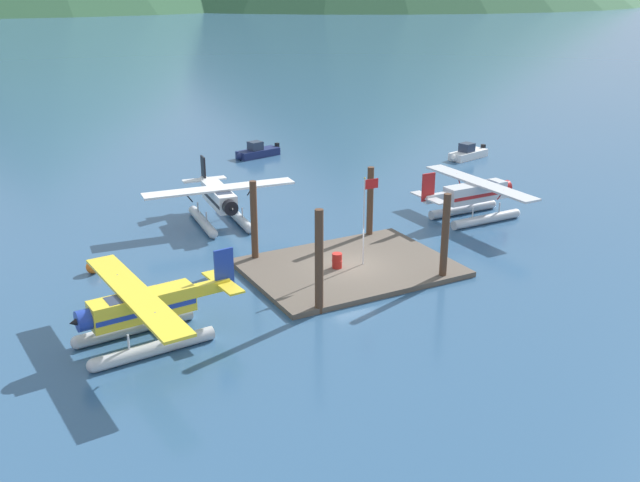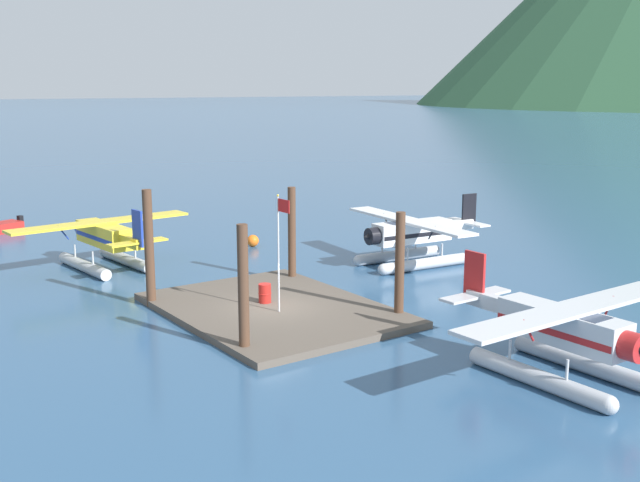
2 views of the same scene
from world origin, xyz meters
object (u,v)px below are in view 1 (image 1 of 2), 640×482
(seaplane_yellow_port_aft, at_px, (143,313))
(boat_white_open_east, at_px, (467,153))
(flagpole, at_px, (366,210))
(fuel_drum, at_px, (337,261))
(seaplane_silver_stbd_fwd, at_px, (475,197))
(seaplane_white_bow_left, at_px, (220,202))
(mooring_buoy, at_px, (93,267))
(boat_navy_open_north, at_px, (257,152))

(seaplane_yellow_port_aft, xyz_separation_m, boat_white_open_east, (36.74, 21.55, -1.09))
(flagpole, relative_size, fuel_drum, 5.96)
(seaplane_yellow_port_aft, height_order, seaplane_silver_stbd_fwd, same)
(flagpole, bearing_deg, fuel_drum, 172.22)
(flagpole, height_order, fuel_drum, flagpole)
(seaplane_white_bow_left, distance_m, seaplane_silver_stbd_fwd, 17.85)
(seaplane_silver_stbd_fwd, xyz_separation_m, boat_white_open_east, (11.19, 14.36, -1.09))
(seaplane_white_bow_left, bearing_deg, seaplane_silver_stbd_fwd, -24.84)
(seaplane_white_bow_left, distance_m, boat_white_open_east, 28.26)
(flagpole, xyz_separation_m, mooring_buoy, (-14.18, 6.85, -3.23))
(seaplane_white_bow_left, relative_size, boat_white_open_east, 2.18)
(seaplane_white_bow_left, distance_m, boat_navy_open_north, 19.81)
(mooring_buoy, relative_size, seaplane_yellow_port_aft, 0.07)
(boat_navy_open_north, bearing_deg, flagpole, -101.22)
(seaplane_yellow_port_aft, bearing_deg, boat_navy_open_north, 58.30)
(seaplane_silver_stbd_fwd, height_order, boat_navy_open_north, seaplane_silver_stbd_fwd)
(seaplane_yellow_port_aft, relative_size, boat_navy_open_north, 2.17)
(boat_navy_open_north, bearing_deg, mooring_buoy, -132.33)
(fuel_drum, xyz_separation_m, mooring_buoy, (-12.44, 6.61, -0.36))
(boat_white_open_east, bearing_deg, seaplane_silver_stbd_fwd, -127.94)
(fuel_drum, height_order, boat_white_open_east, boat_white_open_east)
(flagpole, distance_m, boat_white_open_east, 29.64)
(fuel_drum, distance_m, seaplane_silver_stbd_fwd, 14.04)
(flagpole, distance_m, seaplane_silver_stbd_fwd, 12.60)
(fuel_drum, bearing_deg, boat_navy_open_north, 75.35)
(flagpole, bearing_deg, boat_navy_open_north, 78.78)
(flagpole, distance_m, mooring_buoy, 16.08)
(mooring_buoy, xyz_separation_m, seaplane_yellow_port_aft, (0.33, -9.82, 1.19))
(seaplane_white_bow_left, relative_size, seaplane_yellow_port_aft, 1.00)
(seaplane_white_bow_left, bearing_deg, flagpole, -68.98)
(seaplane_silver_stbd_fwd, distance_m, boat_navy_open_north, 25.20)
(boat_navy_open_north, bearing_deg, seaplane_white_bow_left, -121.02)
(mooring_buoy, xyz_separation_m, seaplane_white_bow_left, (9.68, 4.87, 1.19))
(seaplane_white_bow_left, bearing_deg, mooring_buoy, -153.31)
(mooring_buoy, bearing_deg, boat_navy_open_north, 47.67)
(boat_navy_open_north, bearing_deg, seaplane_silver_stbd_fwd, -76.20)
(seaplane_white_bow_left, xyz_separation_m, boat_navy_open_north, (10.19, 16.95, -1.09))
(mooring_buoy, relative_size, boat_white_open_east, 0.16)
(seaplane_yellow_port_aft, bearing_deg, mooring_buoy, 91.93)
(seaplane_yellow_port_aft, bearing_deg, flagpole, 12.10)
(fuel_drum, relative_size, boat_white_open_east, 0.18)
(seaplane_white_bow_left, distance_m, seaplane_yellow_port_aft, 17.41)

